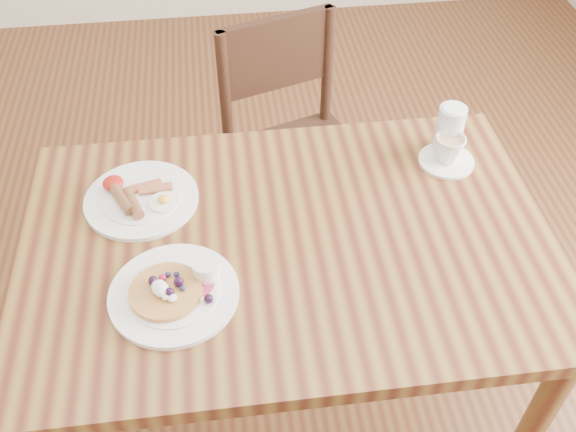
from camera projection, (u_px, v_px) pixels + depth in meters
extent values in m
plane|color=#4F2916|center=(288.00, 404.00, 1.97)|extent=(5.00, 5.00, 0.00)
cube|color=brown|center=(288.00, 244.00, 1.46)|extent=(1.20, 0.80, 0.04)
cylinder|color=brown|center=(530.00, 432.00, 1.53)|extent=(0.06, 0.06, 0.71)
cylinder|color=brown|center=(445.00, 229.00, 2.01)|extent=(0.06, 0.06, 0.71)
cylinder|color=brown|center=(94.00, 262.00, 1.91)|extent=(0.06, 0.06, 0.71)
cube|color=black|center=(302.00, 166.00, 2.08)|extent=(0.53, 0.53, 0.04)
cylinder|color=black|center=(276.00, 270.00, 2.07)|extent=(0.04, 0.04, 0.43)
cylinder|color=black|center=(371.00, 235.00, 2.18)|extent=(0.04, 0.04, 0.43)
cylinder|color=black|center=(234.00, 201.00, 2.30)|extent=(0.04, 0.04, 0.43)
cylinder|color=black|center=(322.00, 172.00, 2.41)|extent=(0.04, 0.04, 0.43)
cylinder|color=black|center=(327.00, 68.00, 2.10)|extent=(0.04, 0.04, 0.43)
cylinder|color=black|center=(225.00, 96.00, 1.99)|extent=(0.04, 0.04, 0.43)
cube|color=black|center=(276.00, 54.00, 1.98)|extent=(0.37, 0.15, 0.24)
cylinder|color=white|center=(174.00, 294.00, 1.32)|extent=(0.27, 0.27, 0.01)
cylinder|color=white|center=(174.00, 292.00, 1.32)|extent=(0.19, 0.19, 0.01)
cylinder|color=#B22D59|center=(198.00, 284.00, 1.33)|extent=(0.07, 0.07, 0.00)
cylinder|color=#C68C47|center=(166.00, 292.00, 1.31)|extent=(0.15, 0.15, 0.01)
ellipsoid|color=white|center=(162.00, 289.00, 1.29)|extent=(0.03, 0.03, 0.02)
ellipsoid|color=white|center=(170.00, 299.00, 1.28)|extent=(0.02, 0.02, 0.01)
cylinder|color=white|center=(206.00, 268.00, 1.33)|extent=(0.06, 0.06, 0.04)
cylinder|color=#591E07|center=(205.00, 263.00, 1.32)|extent=(0.05, 0.05, 0.00)
sphere|color=black|center=(179.00, 280.00, 1.31)|extent=(0.02, 0.02, 0.02)
sphere|color=#1E234C|center=(179.00, 274.00, 1.33)|extent=(0.01, 0.01, 0.01)
sphere|color=#1E234C|center=(170.00, 269.00, 1.34)|extent=(0.01, 0.01, 0.01)
sphere|color=#B21938|center=(163.00, 277.00, 1.32)|extent=(0.02, 0.02, 0.02)
sphere|color=black|center=(156.00, 282.00, 1.31)|extent=(0.02, 0.02, 0.02)
sphere|color=#1E234C|center=(157.00, 293.00, 1.29)|extent=(0.01, 0.01, 0.01)
sphere|color=black|center=(170.00, 288.00, 1.29)|extent=(0.02, 0.02, 0.02)
sphere|color=#1E234C|center=(180.00, 288.00, 1.30)|extent=(0.01, 0.01, 0.01)
sphere|color=#1E234C|center=(207.00, 303.00, 1.29)|extent=(0.01, 0.01, 0.01)
sphere|color=#B21938|center=(213.00, 288.00, 1.31)|extent=(0.01, 0.01, 0.01)
sphere|color=black|center=(209.00, 272.00, 1.34)|extent=(0.02, 0.02, 0.02)
sphere|color=#1E234C|center=(197.00, 263.00, 1.36)|extent=(0.01, 0.01, 0.01)
cylinder|color=white|center=(142.00, 199.00, 1.52)|extent=(0.27, 0.27, 0.01)
cylinder|color=white|center=(141.00, 197.00, 1.52)|extent=(0.19, 0.19, 0.01)
cylinder|color=brown|center=(122.00, 199.00, 1.49)|extent=(0.06, 0.10, 0.03)
cylinder|color=brown|center=(133.00, 203.00, 1.48)|extent=(0.06, 0.10, 0.03)
cube|color=maroon|center=(145.00, 186.00, 1.54)|extent=(0.08, 0.04, 0.01)
cube|color=maroon|center=(155.00, 188.00, 1.53)|extent=(0.08, 0.03, 0.01)
cylinder|color=white|center=(164.00, 202.00, 1.50)|extent=(0.07, 0.07, 0.00)
ellipsoid|color=yellow|center=(163.00, 199.00, 1.49)|extent=(0.03, 0.03, 0.01)
ellipsoid|color=#A5190F|center=(113.00, 183.00, 1.53)|extent=(0.05, 0.05, 0.03)
cylinder|color=white|center=(446.00, 161.00, 1.63)|extent=(0.14, 0.14, 0.01)
imported|color=white|center=(449.00, 149.00, 1.60)|extent=(0.10, 0.10, 0.07)
cylinder|color=tan|center=(451.00, 141.00, 1.58)|extent=(0.07, 0.07, 0.00)
cylinder|color=silver|center=(449.00, 130.00, 1.62)|extent=(0.07, 0.07, 0.13)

